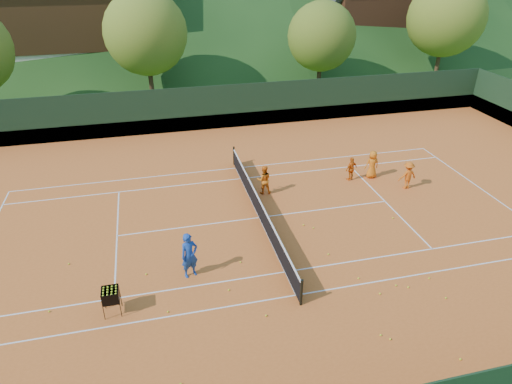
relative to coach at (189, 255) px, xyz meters
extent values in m
plane|color=#2E5219|center=(3.57, 3.43, -0.95)|extent=(400.00, 400.00, 0.00)
cube|color=#CB5C20|center=(3.57, 3.43, -0.94)|extent=(40.00, 24.00, 0.02)
imported|color=#1942A2|center=(0.00, 0.00, 0.00)|extent=(0.79, 0.65, 1.85)
imported|color=orange|center=(4.37, 5.70, -0.17)|extent=(0.80, 0.66, 1.50)
imported|color=orange|center=(9.27, 6.04, -0.27)|extent=(0.83, 0.58, 1.30)
imported|color=orange|center=(10.47, 6.05, -0.16)|extent=(0.75, 0.49, 1.53)
imported|color=orange|center=(11.69, 4.48, -0.19)|extent=(0.98, 0.60, 1.47)
sphere|color=#D9F228|center=(2.00, 0.29, -0.89)|extent=(0.07, 0.07, 0.07)
sphere|color=#D9F228|center=(7.33, -2.46, -0.89)|extent=(0.07, 0.07, 0.07)
sphere|color=#D9F228|center=(5.62, -4.56, -0.89)|extent=(0.07, 0.07, 0.07)
sphere|color=#D9F228|center=(5.69, 1.97, -0.89)|extent=(0.07, 0.07, 0.07)
sphere|color=#D9F228|center=(-4.64, 1.80, -0.89)|extent=(0.07, 0.07, 0.07)
sphere|color=#D9F228|center=(2.24, -2.83, -0.89)|extent=(0.07, 0.07, 0.07)
sphere|color=#D9F228|center=(5.33, 2.30, -0.89)|extent=(0.07, 0.07, 0.07)
sphere|color=#D9F228|center=(8.75, -2.38, -0.89)|extent=(0.07, 0.07, 0.07)
sphere|color=#D9F228|center=(3.65, -1.60, -0.89)|extent=(0.07, 0.07, 0.07)
sphere|color=#D9F228|center=(7.53, -6.03, -0.89)|extent=(0.07, 0.07, 0.07)
sphere|color=#D9F228|center=(-0.86, -4.90, -0.89)|extent=(0.07, 0.07, 0.07)
sphere|color=#D9F228|center=(5.60, -0.04, -0.89)|extent=(0.07, 0.07, 0.07)
sphere|color=#D9F228|center=(9.55, 1.89, -0.89)|extent=(0.07, 0.07, 0.07)
sphere|color=#D9F228|center=(6.14, -1.75, -0.89)|extent=(0.07, 0.07, 0.07)
sphere|color=#D9F228|center=(5.84, -4.79, -0.89)|extent=(0.07, 0.07, 0.07)
sphere|color=#D9F228|center=(8.72, -3.50, -0.89)|extent=(0.07, 0.07, 0.07)
sphere|color=#D9F228|center=(7.71, -2.66, -0.89)|extent=(0.07, 0.07, 0.07)
sphere|color=#D9F228|center=(-1.68, 0.42, -0.89)|extent=(0.07, 0.07, 0.07)
sphere|color=#D9F228|center=(-1.01, -1.84, -0.89)|extent=(0.07, 0.07, 0.07)
sphere|color=#D9F228|center=(6.53, -2.73, -0.89)|extent=(0.07, 0.07, 0.07)
sphere|color=#D9F228|center=(1.24, -1.23, -0.89)|extent=(0.07, 0.07, 0.07)
sphere|color=#D9F228|center=(-4.99, -0.86, -0.89)|extent=(0.07, 0.07, 0.07)
cube|color=white|center=(15.45, 3.43, -0.92)|extent=(0.06, 10.97, 0.00)
cube|color=white|center=(3.57, -2.05, -0.92)|extent=(23.77, 0.06, 0.00)
cube|color=white|center=(3.57, 8.92, -0.92)|extent=(23.77, 0.06, 0.00)
cube|color=white|center=(3.57, -0.68, -0.92)|extent=(23.77, 0.06, 0.00)
cube|color=white|center=(3.57, 7.55, -0.92)|extent=(23.77, 0.06, 0.00)
cube|color=white|center=(-2.83, 3.43, -0.92)|extent=(0.06, 8.23, 0.00)
cube|color=white|center=(9.97, 3.43, -0.92)|extent=(0.06, 8.23, 0.00)
cube|color=white|center=(3.57, 3.43, -0.92)|extent=(12.80, 0.06, 0.00)
cube|color=white|center=(3.57, 3.43, -0.92)|extent=(0.06, 10.97, 0.00)
cube|color=black|center=(3.57, 3.43, -0.48)|extent=(0.03, 11.97, 0.90)
cube|color=white|center=(3.57, 3.43, -0.01)|extent=(0.05, 11.97, 0.06)
cylinder|color=black|center=(3.57, -2.55, -0.38)|extent=(0.10, 0.10, 1.10)
cylinder|color=black|center=(3.57, 9.42, -0.38)|extent=(0.10, 0.10, 1.10)
cube|color=black|center=(3.57, 15.43, 0.57)|extent=(40.00, 0.05, 3.00)
cube|color=#185427|center=(3.57, 15.43, -0.43)|extent=(40.40, 0.05, 1.00)
cylinder|color=black|center=(-3.10, -1.67, -0.65)|extent=(0.02, 0.02, 0.55)
cylinder|color=black|center=(-2.55, -1.67, -0.65)|extent=(0.02, 0.02, 0.55)
cylinder|color=black|center=(-3.10, -1.12, -0.65)|extent=(0.02, 0.02, 0.55)
cylinder|color=black|center=(-2.55, -1.12, -0.65)|extent=(0.02, 0.02, 0.55)
cube|color=black|center=(-2.82, -1.40, -0.38)|extent=(0.55, 0.55, 0.02)
cube|color=black|center=(-2.82, -1.67, -0.15)|extent=(0.55, 0.02, 0.45)
cube|color=black|center=(-2.82, -1.12, -0.15)|extent=(0.55, 0.02, 0.45)
cube|color=black|center=(-3.10, -1.40, -0.15)|extent=(0.02, 0.55, 0.45)
cube|color=black|center=(-2.55, -1.40, -0.15)|extent=(0.02, 0.55, 0.45)
sphere|color=#CCE526|center=(-3.03, -1.60, 0.04)|extent=(0.07, 0.07, 0.07)
sphere|color=#CCE526|center=(-3.03, -1.46, 0.04)|extent=(0.07, 0.07, 0.07)
sphere|color=#CCE526|center=(-3.03, -1.33, 0.04)|extent=(0.07, 0.07, 0.07)
sphere|color=#CCE526|center=(-3.03, -1.19, 0.04)|extent=(0.07, 0.07, 0.07)
sphere|color=#CCE526|center=(-2.89, -1.60, 0.04)|extent=(0.07, 0.07, 0.07)
sphere|color=#CCE526|center=(-2.89, -1.46, 0.04)|extent=(0.07, 0.07, 0.07)
sphere|color=#CCE526|center=(-2.89, -1.33, 0.04)|extent=(0.07, 0.07, 0.07)
sphere|color=#CCE526|center=(-2.89, -1.19, 0.04)|extent=(0.07, 0.07, 0.07)
sphere|color=#CCE526|center=(-2.76, -1.60, 0.04)|extent=(0.07, 0.07, 0.07)
sphere|color=#CCE526|center=(-2.76, -1.46, 0.04)|extent=(0.07, 0.07, 0.07)
sphere|color=#CCE526|center=(-2.76, -1.33, 0.04)|extent=(0.07, 0.07, 0.07)
sphere|color=#CCE526|center=(-2.76, -1.19, 0.04)|extent=(0.07, 0.07, 0.07)
sphere|color=#CCE526|center=(-2.62, -1.60, 0.04)|extent=(0.07, 0.07, 0.07)
sphere|color=#CCE526|center=(-2.62, -1.46, 0.04)|extent=(0.07, 0.07, 0.07)
sphere|color=#CCE526|center=(-2.62, -1.33, 0.04)|extent=(0.07, 0.07, 0.07)
sphere|color=#CCE526|center=(-2.62, -1.19, 0.04)|extent=(0.07, 0.07, 0.07)
cube|color=beige|center=(-6.43, 33.43, 0.49)|extent=(12.00, 9.00, 2.88)
cube|color=#351E0E|center=(-6.43, 33.43, 4.17)|extent=(12.24, 9.18, 4.48)
cube|color=beige|center=(9.57, 37.43, 0.31)|extent=(11.00, 8.00, 2.52)
cube|color=#38200F|center=(9.57, 37.43, 3.53)|extent=(11.22, 8.16, 3.92)
cube|color=beige|center=(23.57, 33.43, 0.40)|extent=(10.00, 8.00, 2.70)
cube|color=#361A0E|center=(23.57, 33.43, 3.85)|extent=(10.20, 8.16, 4.20)
cylinder|color=#3E2719|center=(-0.43, 23.43, 0.49)|extent=(0.36, 0.36, 2.88)
sphere|color=#547820|center=(-0.43, 23.43, 4.25)|extent=(6.40, 6.40, 6.40)
cylinder|color=#3C2918|center=(13.57, 22.43, 0.31)|extent=(0.36, 0.36, 2.52)
sphere|color=#486B1C|center=(13.57, 22.43, 3.60)|extent=(5.60, 5.60, 5.60)
cylinder|color=#422B1A|center=(25.57, 23.43, 0.58)|extent=(0.36, 0.36, 3.06)
sphere|color=#54761F|center=(25.57, 23.43, 4.58)|extent=(6.80, 6.80, 6.80)
camera|label=1|loc=(-0.86, -14.04, 10.25)|focal=32.00mm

